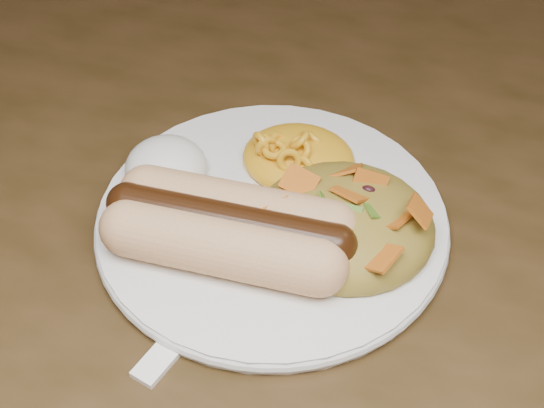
% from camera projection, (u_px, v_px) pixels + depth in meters
% --- Properties ---
extents(table, '(1.60, 0.90, 0.75)m').
position_uv_depth(table, '(445.00, 299.00, 0.60)').
color(table, '#412C17').
rests_on(table, floor).
extents(plate, '(0.27, 0.27, 0.01)m').
position_uv_depth(plate, '(272.00, 222.00, 0.52)').
color(plate, white).
rests_on(plate, table).
extents(hotdog, '(0.13, 0.07, 0.03)m').
position_uv_depth(hotdog, '(229.00, 227.00, 0.48)').
color(hotdog, '#F8BA87').
rests_on(hotdog, plate).
extents(mac_and_cheese, '(0.10, 0.09, 0.03)m').
position_uv_depth(mac_and_cheese, '(299.00, 147.00, 0.54)').
color(mac_and_cheese, gold).
rests_on(mac_and_cheese, plate).
extents(sour_cream, '(0.07, 0.07, 0.03)m').
position_uv_depth(sour_cream, '(165.00, 158.00, 0.53)').
color(sour_cream, white).
rests_on(sour_cream, plate).
extents(taco_salad, '(0.11, 0.10, 0.05)m').
position_uv_depth(taco_salad, '(346.00, 212.00, 0.49)').
color(taco_salad, '#AA521C').
rests_on(taco_salad, plate).
extents(fork, '(0.06, 0.14, 0.00)m').
position_uv_depth(fork, '(196.00, 318.00, 0.47)').
color(fork, white).
rests_on(fork, table).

